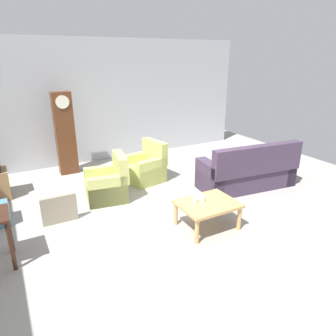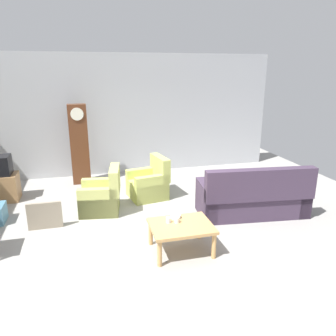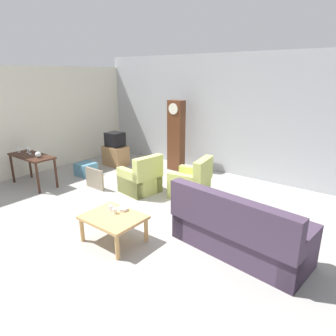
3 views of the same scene
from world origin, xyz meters
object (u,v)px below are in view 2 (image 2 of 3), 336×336
armchair_olive_far (149,184)px  tv_stand_cabinet (2,188)px  armchair_olive_near (102,197)px  coffee_table_wood (181,228)px  couch_floral (253,198)px  cup_white_porcelain (177,220)px  grandfather_clock (79,144)px  bowl_white_stacked (176,217)px  framed_picture_leaning (45,216)px  cup_blue_rimmed (168,220)px

armchair_olive_far → tv_stand_cabinet: size_ratio=1.35×
armchair_olive_near → coffee_table_wood: size_ratio=0.96×
tv_stand_cabinet → couch_floral: bearing=-22.8°
couch_floral → cup_white_porcelain: couch_floral is taller
couch_floral → grandfather_clock: bearing=138.8°
armchair_olive_far → bowl_white_stacked: bearing=-89.8°
armchair_olive_far → framed_picture_leaning: (-2.13, -1.03, -0.05)m
framed_picture_leaning → cup_blue_rimmed: cup_blue_rimmed is taller
framed_picture_leaning → couch_floral: bearing=-6.1°
tv_stand_cabinet → cup_white_porcelain: (3.14, -2.93, 0.21)m
couch_floral → framed_picture_leaning: bearing=173.9°
couch_floral → coffee_table_wood: 2.00m
coffee_table_wood → cup_blue_rimmed: (-0.18, 0.11, 0.11)m
framed_picture_leaning → cup_blue_rimmed: size_ratio=6.39×
tv_stand_cabinet → cup_blue_rimmed: (3.01, -2.90, 0.21)m
cup_blue_rimmed → bowl_white_stacked: 0.21m
grandfather_clock → tv_stand_cabinet: (-1.70, -0.77, -0.70)m
couch_floral → tv_stand_cabinet: (-4.95, 2.08, -0.06)m
grandfather_clock → couch_floral: bearing=-41.2°
coffee_table_wood → bowl_white_stacked: (-0.02, 0.25, 0.09)m
armchair_olive_near → armchair_olive_far: 1.19m
armchair_olive_near → armchair_olive_far: bearing=25.5°
grandfather_clock → framed_picture_leaning: size_ratio=3.31×
armchair_olive_far → tv_stand_cabinet: bearing=168.7°
grandfather_clock → bowl_white_stacked: grandfather_clock is taller
grandfather_clock → bowl_white_stacked: 3.87m
couch_floral → tv_stand_cabinet: couch_floral is taller
coffee_table_wood → framed_picture_leaning: size_ratio=1.60×
armchair_olive_near → bowl_white_stacked: (1.08, -1.62, 0.18)m
armchair_olive_far → cup_blue_rimmed: (-0.15, -2.27, 0.20)m
armchair_olive_near → grandfather_clock: bearing=101.4°
armchair_olive_far → bowl_white_stacked: (0.01, -2.14, 0.18)m
coffee_table_wood → bowl_white_stacked: bowl_white_stacked is taller
armchair_olive_near → cup_blue_rimmed: size_ratio=9.79×
grandfather_clock → cup_blue_rimmed: grandfather_clock is taller
couch_floral → cup_blue_rimmed: size_ratio=23.28×
cup_white_porcelain → cup_blue_rimmed: cup_blue_rimmed is taller
cup_blue_rimmed → bowl_white_stacked: bearing=40.4°
cup_white_porcelain → bowl_white_stacked: size_ratio=0.55×
framed_picture_leaning → cup_white_porcelain: size_ratio=6.57×
cup_white_porcelain → bowl_white_stacked: cup_white_porcelain is taller
coffee_table_wood → cup_white_porcelain: 0.15m
cup_blue_rimmed → grandfather_clock: bearing=109.6°
couch_floral → grandfather_clock: 4.37m
couch_floral → cup_white_porcelain: bearing=-154.7°
coffee_table_wood → cup_blue_rimmed: size_ratio=10.22×
couch_floral → cup_blue_rimmed: bearing=-157.0°
armchair_olive_near → bowl_white_stacked: bearing=-56.3°
coffee_table_wood → tv_stand_cabinet: (-3.19, 3.01, -0.10)m
grandfather_clock → tv_stand_cabinet: size_ratio=2.92×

